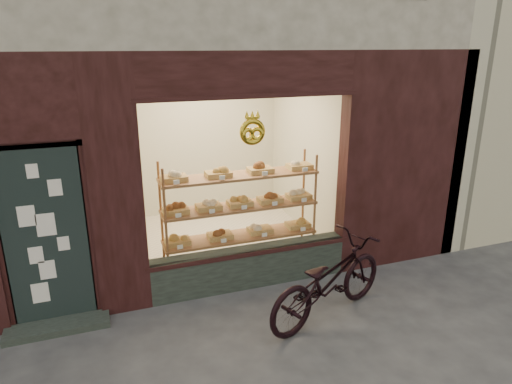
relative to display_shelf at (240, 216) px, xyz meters
name	(u,v)px	position (x,y,z in m)	size (l,w,h in m)	color
display_shelf	(240,216)	(0.00, 0.00, 0.00)	(2.20, 0.45, 1.70)	brown
bicycle	(328,280)	(0.62, -1.46, -0.37)	(0.65, 1.88, 0.99)	black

